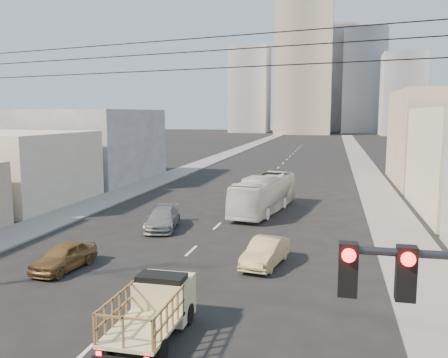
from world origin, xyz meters
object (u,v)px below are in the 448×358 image
at_px(sedan_tan, 266,252).
at_px(sedan_grey, 163,219).
at_px(sedan_brown, 64,257).
at_px(flatbed_pickup, 153,306).
at_px(city_bus, 264,194).

xyz_separation_m(sedan_tan, sedan_grey, (-7.69, 5.97, 0.00)).
distance_m(sedan_brown, sedan_tan, 9.91).
bearing_deg(flatbed_pickup, city_bus, 88.20).
xyz_separation_m(city_bus, sedan_brown, (-7.51, -15.85, -0.75)).
distance_m(city_bus, sedan_tan, 13.10).
xyz_separation_m(flatbed_pickup, sedan_tan, (2.63, 8.51, -0.42)).
distance_m(city_bus, sedan_brown, 17.55).
relative_size(flatbed_pickup, sedan_tan, 1.08).
distance_m(flatbed_pickup, sedan_tan, 8.92).
bearing_deg(sedan_brown, city_bus, 71.12).
bearing_deg(sedan_grey, sedan_tan, -48.47).
bearing_deg(city_bus, sedan_grey, -120.06).
relative_size(flatbed_pickup, sedan_grey, 0.95).
distance_m(flatbed_pickup, city_bus, 21.46).
distance_m(city_bus, sedan_grey, 9.05).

